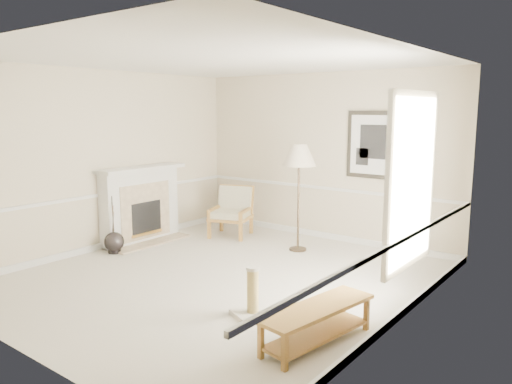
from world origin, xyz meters
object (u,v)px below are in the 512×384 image
Objects in this scene: floor_lamp at (299,158)px; bench at (317,319)px; floor_vase at (114,243)px; scratching_post at (253,301)px; armchair at (232,209)px.

floor_lamp reaches higher than bench.
scratching_post is at bearing -10.53° from floor_vase.
scratching_post is (2.54, -2.67, -0.30)m from armchair.
floor_vase is 1.62× the size of scratching_post.
scratching_post is at bearing -66.23° from armchair.
floor_vase is 2.21m from armchair.
bench is 2.42× the size of scratching_post.
floor_lamp reaches higher than scratching_post.
scratching_post is (-0.90, 0.13, -0.07)m from bench.
floor_vase is 3.33m from scratching_post.
armchair is 0.52× the size of floor_lamp.
scratching_post is (3.28, -0.61, 0.01)m from floor_vase.
bench is (3.43, -2.80, -0.22)m from armchair.
armchair is at bearing 174.88° from floor_lamp.
floor_lamp is 3.02× the size of scratching_post.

